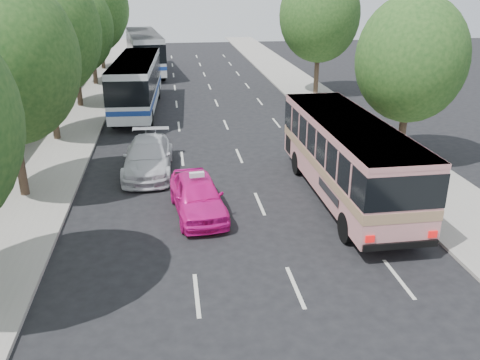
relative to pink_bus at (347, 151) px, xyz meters
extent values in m
plane|color=black|center=(-4.50, -4.00, -2.06)|extent=(120.00, 120.00, 0.00)
cube|color=#9E998E|center=(-13.00, 16.00, -1.98)|extent=(4.00, 90.00, 0.15)
cube|color=#9E998E|center=(4.00, 16.00, -2.00)|extent=(4.00, 90.00, 0.12)
cube|color=#9E998E|center=(-14.80, 16.00, -1.16)|extent=(0.30, 90.00, 1.50)
cylinder|color=#38281E|center=(-13.00, 2.00, -0.25)|extent=(0.36, 0.36, 3.61)
ellipsoid|color=#1C4619|center=(-13.00, 2.00, 3.55)|extent=(5.70, 5.70, 6.56)
sphere|color=#1C4619|center=(-12.60, 1.70, 4.69)|extent=(3.71, 3.71, 3.71)
cylinder|color=#38281E|center=(-13.20, 10.00, -0.16)|extent=(0.36, 0.36, 3.80)
ellipsoid|color=#1C4619|center=(-13.20, 10.00, 3.84)|extent=(6.00, 6.00, 6.90)
sphere|color=#1C4619|center=(-12.80, 9.70, 5.04)|extent=(3.90, 3.90, 3.90)
cylinder|color=#38281E|center=(-13.10, 18.00, -0.31)|extent=(0.36, 0.36, 3.50)
ellipsoid|color=#1C4619|center=(-13.10, 18.00, 3.37)|extent=(5.52, 5.52, 6.35)
sphere|color=#1C4619|center=(-12.70, 17.70, 4.48)|extent=(3.59, 3.59, 3.59)
cylinder|color=#38281E|center=(-13.00, 26.00, -0.06)|extent=(0.36, 0.36, 3.99)
ellipsoid|color=#1C4619|center=(-13.00, 26.00, 4.14)|extent=(6.30, 6.30, 7.24)
cylinder|color=#38281E|center=(-13.20, 34.00, -0.19)|extent=(0.36, 0.36, 3.72)
ellipsoid|color=#1C4619|center=(-13.20, 34.00, 3.73)|extent=(5.88, 5.88, 6.76)
cylinder|color=#38281E|center=(4.20, 4.00, -0.44)|extent=(0.36, 0.36, 3.23)
ellipsoid|color=#1C4619|center=(4.20, 4.00, 2.96)|extent=(5.10, 5.10, 5.87)
sphere|color=#1C4619|center=(4.60, 3.70, 3.98)|extent=(3.32, 3.31, 3.31)
cylinder|color=#38281E|center=(4.50, 20.00, -0.16)|extent=(0.36, 0.36, 3.80)
ellipsoid|color=#1C4619|center=(4.50, 20.00, 3.84)|extent=(6.00, 6.00, 6.90)
cube|color=#D08687|center=(0.00, 0.00, -0.14)|extent=(2.68, 10.35, 2.77)
cube|color=#9E7A59|center=(0.00, 0.00, -0.46)|extent=(2.72, 10.37, 0.36)
cube|color=black|center=(0.00, 0.00, 0.37)|extent=(2.73, 10.38, 1.14)
cube|color=#D08687|center=(0.00, 0.00, 1.17)|extent=(2.70, 10.37, 0.17)
cylinder|color=black|center=(-1.17, 3.09, -1.52)|extent=(0.32, 1.08, 1.07)
cylinder|color=black|center=(1.11, 3.11, -1.52)|extent=(0.32, 1.08, 1.07)
cylinder|color=black|center=(-1.11, -3.52, -1.52)|extent=(0.32, 1.08, 1.07)
cylinder|color=black|center=(1.17, -3.50, -1.52)|extent=(0.32, 1.08, 1.07)
imported|color=#EA1492|center=(-6.02, -0.57, -1.30)|extent=(2.27, 4.64, 1.52)
imported|color=silver|center=(-8.00, 4.25, -1.29)|extent=(2.36, 5.37, 1.54)
cube|color=white|center=(-9.00, 16.36, -0.03)|extent=(3.04, 11.81, 2.97)
cube|color=black|center=(-9.00, 16.36, 0.33)|extent=(3.09, 11.84, 1.46)
cube|color=navy|center=(-9.00, 16.36, -0.79)|extent=(3.08, 11.83, 0.29)
cube|color=white|center=(-9.00, 16.36, 1.39)|extent=(3.06, 11.83, 0.14)
cylinder|color=black|center=(-9.92, 20.12, -1.52)|extent=(0.36, 1.09, 1.07)
cylinder|color=black|center=(-7.73, 20.01, -1.52)|extent=(0.36, 1.09, 1.07)
cylinder|color=black|center=(-10.29, 12.32, -1.52)|extent=(0.36, 1.09, 1.07)
cylinder|color=black|center=(-8.10, 12.22, -1.52)|extent=(0.36, 1.09, 1.07)
cube|color=silver|center=(-9.00, 31.56, 0.11)|extent=(4.05, 12.75, 3.18)
cube|color=black|center=(-9.00, 31.56, 0.50)|extent=(4.10, 12.78, 1.57)
cube|color=navy|center=(-9.00, 31.56, -0.70)|extent=(4.09, 12.77, 0.31)
cube|color=silver|center=(-9.00, 31.56, 1.63)|extent=(4.07, 12.77, 0.15)
cylinder|color=black|center=(-10.62, 35.37, -1.48)|extent=(0.46, 1.18, 1.15)
cylinder|color=black|center=(-8.27, 35.63, -1.48)|extent=(0.46, 1.18, 1.15)
cylinder|color=black|center=(-9.68, 27.07, -1.48)|extent=(0.46, 1.18, 1.15)
cylinder|color=black|center=(-7.34, 27.33, -1.48)|extent=(0.46, 1.18, 1.15)
cube|color=silver|center=(-6.02, -0.57, -0.44)|extent=(0.57, 0.24, 0.18)
camera|label=1|loc=(-6.88, -18.35, 6.39)|focal=38.00mm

